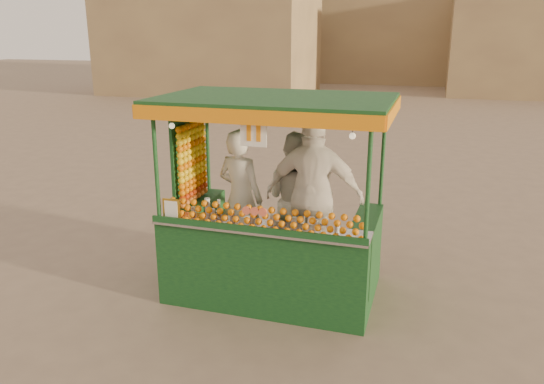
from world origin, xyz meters
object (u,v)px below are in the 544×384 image
(vendor_left, at_px, (241,198))
(juice_cart, at_px, (267,234))
(vendor_right, at_px, (314,196))
(vendor_middle, at_px, (296,199))

(vendor_left, bearing_deg, juice_cart, 167.39)
(vendor_left, bearing_deg, vendor_right, -168.32)
(juice_cart, distance_m, vendor_right, 0.71)
(vendor_middle, bearing_deg, juice_cart, 84.14)
(vendor_right, bearing_deg, vendor_left, -5.39)
(juice_cart, bearing_deg, vendor_left, 151.17)
(juice_cart, distance_m, vendor_left, 0.57)
(vendor_left, xyz_separation_m, vendor_middle, (0.64, 0.18, -0.01))
(juice_cart, bearing_deg, vendor_middle, 58.85)
(juice_cart, height_order, vendor_left, juice_cart)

